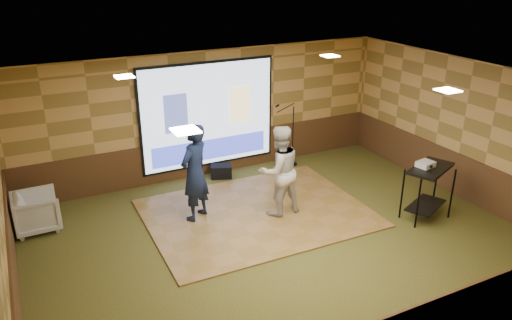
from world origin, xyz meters
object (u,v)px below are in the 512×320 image
player_left (195,172)px  mic_stand (291,147)px  dance_floor (257,213)px  banquet_chair (37,212)px  projector_screen (209,116)px  av_table (429,181)px  projector (426,164)px  duffel_bag (221,171)px  player_right (279,171)px

player_left → mic_stand: size_ratio=1.20×
dance_floor → player_left: 1.60m
mic_stand → banquet_chair: mic_stand is taller
projector_screen → av_table: 5.10m
projector_screen → dance_floor: projector_screen is taller
mic_stand → dance_floor: bearing=-121.1°
projector → banquet_chair: projector is taller
player_left → banquet_chair: 3.13m
dance_floor → projector: bearing=-29.0°
av_table → duffel_bag: 4.77m
player_left → mic_stand: (3.12, 1.60, -0.53)m
av_table → projector: 0.37m
banquet_chair → duffel_bag: (4.15, 0.68, -0.23)m
projector_screen → player_right: (0.49, -2.54, -0.50)m
projector_screen → player_left: 2.31m
banquet_chair → dance_floor: bearing=-109.2°
player_right → banquet_chair: size_ratio=2.25×
projector → dance_floor: bearing=140.4°
av_table → player_right: bearing=150.2°
av_table → mic_stand: mic_stand is taller
dance_floor → mic_stand: bearing=45.3°
projector_screen → banquet_chair: (-4.00, -0.99, -1.09)m
projector_screen → player_left: projector_screen is taller
duffel_bag → projector_screen: bearing=114.9°
mic_stand → projector_screen: bearing=-177.4°
projector_screen → dance_floor: bearing=-87.8°
dance_floor → mic_stand: (1.94, 1.96, 0.48)m
projector_screen → player_right: projector_screen is taller
av_table → duffel_bag: size_ratio=2.27×
mic_stand → duffel_bag: bearing=-168.8°
player_right → mic_stand: 2.69m
projector_screen → player_right: size_ratio=1.77×
dance_floor → banquet_chair: bearing=161.7°
duffel_bag → mic_stand: bearing=-2.4°
player_left → player_right: size_ratio=1.06×
mic_stand → duffel_bag: mic_stand is taller
projector → duffel_bag: bearing=117.4°
player_left → banquet_chair: (-2.90, 0.99, -0.65)m
player_left → duffel_bag: (1.24, 1.67, -0.87)m
mic_stand → duffel_bag: 1.91m
av_table → projector_screen: bearing=127.3°
dance_floor → player_left: player_left is taller
projector_screen → player_right: bearing=-79.1°
dance_floor → duffel_bag: bearing=88.4°
dance_floor → duffel_bag: (0.06, 2.04, 0.14)m
projector_screen → dance_floor: size_ratio=0.75×
player_left → player_right: player_left is taller
duffel_bag → av_table: bearing=-51.8°
dance_floor → av_table: 3.51m
player_right → banquet_chair: player_right is taller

